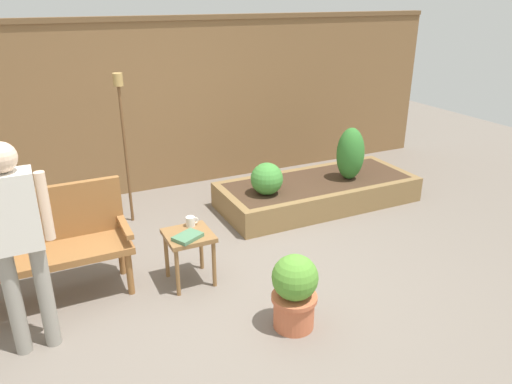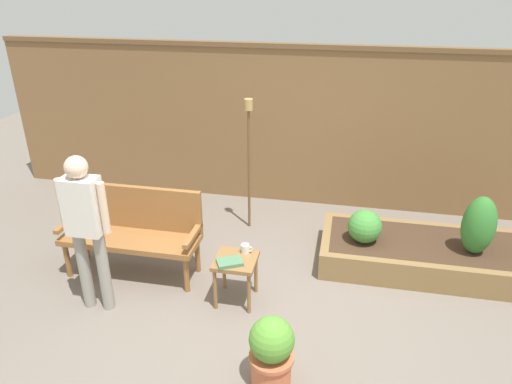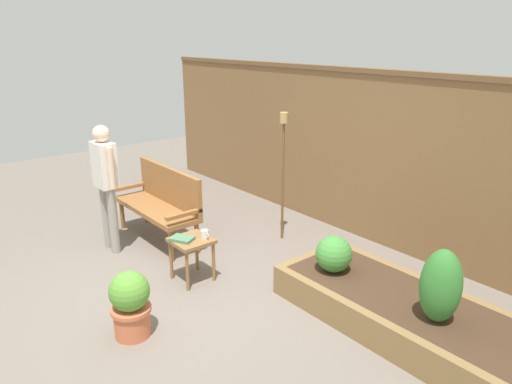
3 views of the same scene
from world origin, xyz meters
name	(u,v)px [view 2 (image 2 of 3)]	position (x,y,z in m)	size (l,w,h in m)	color
ground_plane	(264,318)	(0.00, 0.00, 0.00)	(14.00, 14.00, 0.00)	#70665B
fence_back	(301,127)	(0.00, 2.60, 1.09)	(8.40, 0.14, 2.16)	brown
garden_bench	(133,225)	(-1.51, 0.54, 0.54)	(1.44, 0.48, 0.94)	#936033
side_table	(236,266)	(-0.33, 0.22, 0.40)	(0.40, 0.40, 0.48)	olive
cup_on_table	(245,249)	(-0.26, 0.35, 0.52)	(0.12, 0.08, 0.09)	silver
book_on_table	(230,262)	(-0.36, 0.13, 0.50)	(0.23, 0.16, 0.03)	#4C7A56
potted_boxwood	(271,351)	(0.19, -0.73, 0.32)	(0.35, 0.35, 0.61)	#C66642
raised_planter_bed	(432,255)	(1.64, 1.21, 0.15)	(2.40, 1.00, 0.30)	olive
shrub_near_bench	(365,226)	(0.89, 1.11, 0.48)	(0.36, 0.36, 0.36)	brown
shrub_far_corner	(479,225)	(2.01, 1.11, 0.62)	(0.33, 0.33, 0.64)	brown
tiki_torch	(249,142)	(-0.52, 1.72, 1.14)	(0.10, 0.10, 1.65)	brown
person_by_bench	(86,222)	(-1.61, -0.14, 0.93)	(0.47, 0.20, 1.56)	gray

